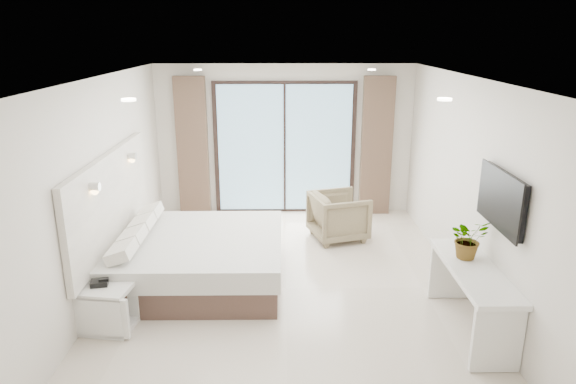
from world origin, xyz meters
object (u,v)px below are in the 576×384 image
bed (197,258)px  console_desk (472,285)px  nightstand (107,308)px  armchair (339,214)px

bed → console_desk: console_desk is taller
bed → console_desk: bearing=-21.2°
nightstand → console_desk: (4.06, -0.08, 0.30)m
nightstand → armchair: bearing=51.2°
bed → nightstand: bed is taller
bed → console_desk: (3.23, -1.25, 0.24)m
bed → armchair: armchair is taller
nightstand → console_desk: bearing=7.5°
bed → armchair: bearing=35.6°
nightstand → console_desk: 4.07m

